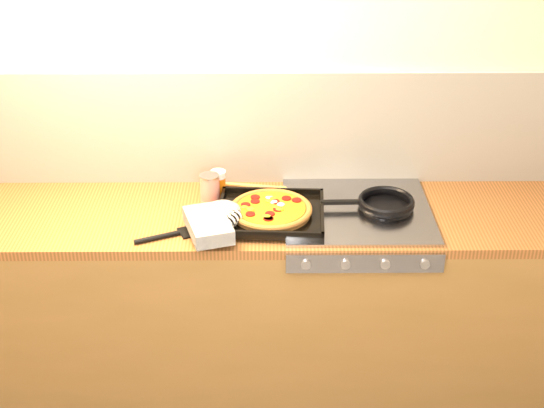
{
  "coord_description": "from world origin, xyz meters",
  "views": [
    {
      "loc": [
        0.08,
        -1.61,
        2.4
      ],
      "look_at": [
        0.1,
        1.08,
        0.95
      ],
      "focal_mm": 50.0,
      "sensor_mm": 36.0,
      "label": 1
    }
  ],
  "objects_px": {
    "juice_glass": "(218,183)",
    "frying_pan": "(385,203)",
    "pizza_on_tray": "(254,214)",
    "tomato_can": "(210,188)"
  },
  "relations": [
    {
      "from": "juice_glass",
      "to": "frying_pan",
      "type": "bearing_deg",
      "value": -12.36
    },
    {
      "from": "tomato_can",
      "to": "frying_pan",
      "type": "bearing_deg",
      "value": -7.81
    },
    {
      "from": "pizza_on_tray",
      "to": "frying_pan",
      "type": "distance_m",
      "value": 0.54
    },
    {
      "from": "pizza_on_tray",
      "to": "tomato_can",
      "type": "xyz_separation_m",
      "value": [
        -0.19,
        0.2,
        0.01
      ]
    },
    {
      "from": "frying_pan",
      "to": "juice_glass",
      "type": "xyz_separation_m",
      "value": [
        -0.69,
        0.15,
        0.02
      ]
    },
    {
      "from": "frying_pan",
      "to": "juice_glass",
      "type": "height_order",
      "value": "juice_glass"
    },
    {
      "from": "tomato_can",
      "to": "juice_glass",
      "type": "distance_m",
      "value": 0.06
    },
    {
      "from": "tomato_can",
      "to": "pizza_on_tray",
      "type": "bearing_deg",
      "value": -46.86
    },
    {
      "from": "pizza_on_tray",
      "to": "frying_pan",
      "type": "height_order",
      "value": "pizza_on_tray"
    },
    {
      "from": "pizza_on_tray",
      "to": "juice_glass",
      "type": "height_order",
      "value": "juice_glass"
    }
  ]
}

